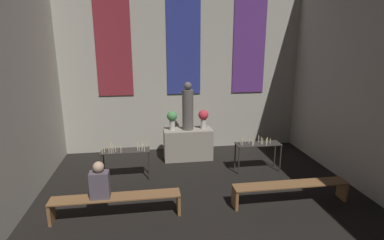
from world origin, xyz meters
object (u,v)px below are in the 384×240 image
at_px(pew_back_right, 291,188).
at_px(flower_vase_right, 203,117).
at_px(pew_back_left, 116,201).
at_px(altar, 188,144).
at_px(statue, 188,108).
at_px(candle_rack_right, 258,147).
at_px(candle_rack_left, 126,154).
at_px(flower_vase_left, 172,118).
at_px(person_seated, 100,182).

bearing_deg(pew_back_right, flower_vase_right, 115.18).
bearing_deg(pew_back_left, flower_vase_right, 51.78).
xyz_separation_m(altar, pew_back_left, (-1.81, -2.88, -0.11)).
xyz_separation_m(altar, flower_vase_right, (0.46, 0.00, 0.80)).
bearing_deg(statue, altar, 0.00).
height_order(statue, pew_back_right, statue).
bearing_deg(candle_rack_right, candle_rack_left, -179.96).
bearing_deg(altar, candle_rack_right, -33.54).
height_order(altar, statue, statue).
xyz_separation_m(altar, flower_vase_left, (-0.46, 0.00, 0.80)).
bearing_deg(flower_vase_left, statue, 0.00).
height_order(statue, person_seated, statue).
height_order(candle_rack_right, pew_back_left, candle_rack_right).
bearing_deg(flower_vase_right, candle_rack_left, -152.35).
height_order(pew_back_left, person_seated, person_seated).
bearing_deg(pew_back_left, person_seated, 180.00).
distance_m(flower_vase_left, pew_back_right, 3.77).
bearing_deg(statue, candle_rack_right, -33.54).
distance_m(altar, person_seated, 3.57).
relative_size(flower_vase_right, candle_rack_left, 0.47).
bearing_deg(person_seated, pew_back_right, 0.00).
distance_m(altar, flower_vase_right, 0.92).
height_order(altar, candle_rack_left, candle_rack_left).
height_order(statue, candle_rack_right, statue).
distance_m(pew_back_left, pew_back_right, 3.62).
relative_size(candle_rack_left, person_seated, 1.62).
relative_size(statue, pew_back_right, 0.55).
height_order(pew_back_left, pew_back_right, same).
relative_size(candle_rack_left, pew_back_left, 0.48).
relative_size(statue, candle_rack_left, 1.16).
bearing_deg(flower_vase_right, candle_rack_right, -42.09).
xyz_separation_m(flower_vase_right, person_seated, (-2.55, -2.88, -0.48)).
bearing_deg(flower_vase_right, altar, 180.00).
relative_size(candle_rack_right, pew_back_right, 0.48).
bearing_deg(altar, pew_back_left, -122.17).
distance_m(candle_rack_left, candle_rack_right, 3.44).
relative_size(flower_vase_left, pew_back_right, 0.22).
height_order(flower_vase_left, candle_rack_left, flower_vase_left).
height_order(flower_vase_left, candle_rack_right, flower_vase_left).
distance_m(flower_vase_left, candle_rack_right, 2.52).
bearing_deg(candle_rack_left, statue, 33.54).
bearing_deg(pew_back_right, candle_rack_right, 93.05).
height_order(statue, flower_vase_right, statue).
height_order(candle_rack_left, person_seated, person_seated).
bearing_deg(statue, flower_vase_right, 0.00).
xyz_separation_m(candle_rack_left, pew_back_right, (3.53, -1.74, -0.32)).
relative_size(candle_rack_right, pew_back_left, 0.48).
xyz_separation_m(candle_rack_right, person_seated, (-3.81, -1.74, 0.12)).
bearing_deg(pew_back_left, statue, 57.83).
xyz_separation_m(flower_vase_right, candle_rack_right, (1.26, -1.14, -0.60)).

